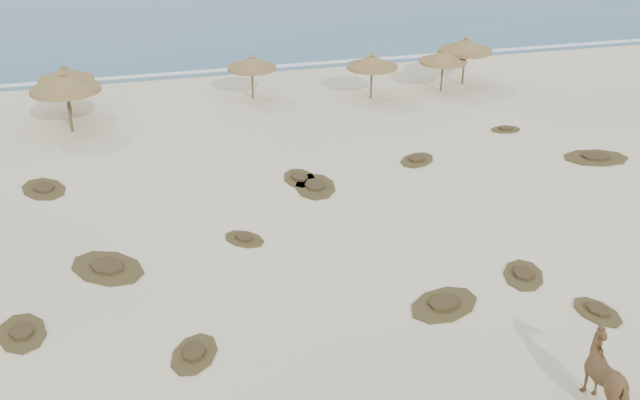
# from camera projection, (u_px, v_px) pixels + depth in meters

# --- Properties ---
(ground) EXTENTS (160.00, 160.00, 0.00)m
(ground) POSITION_uv_depth(u_px,v_px,m) (365.00, 318.00, 19.84)
(ground) COLOR #F4E9C8
(ground) RESTS_ON ground
(foam_line) EXTENTS (70.00, 0.60, 0.01)m
(foam_line) POSITION_uv_depth(u_px,v_px,m) (227.00, 70.00, 42.38)
(foam_line) COLOR white
(foam_line) RESTS_ON ground
(palapa_1) EXTENTS (4.17, 4.17, 2.98)m
(palapa_1) POSITION_uv_depth(u_px,v_px,m) (65.00, 83.00, 32.05)
(palapa_1) COLOR brown
(palapa_1) RESTS_ON ground
(palapa_2) EXTENTS (3.05, 3.05, 2.53)m
(palapa_2) POSITION_uv_depth(u_px,v_px,m) (65.00, 75.00, 34.51)
(palapa_2) COLOR brown
(palapa_2) RESTS_ON ground
(palapa_3) EXTENTS (3.23, 3.23, 2.41)m
(palapa_3) POSITION_uv_depth(u_px,v_px,m) (252.00, 64.00, 36.68)
(palapa_3) COLOR brown
(palapa_3) RESTS_ON ground
(palapa_4) EXTENTS (2.79, 2.79, 2.48)m
(palapa_4) POSITION_uv_depth(u_px,v_px,m) (372.00, 62.00, 36.70)
(palapa_4) COLOR brown
(palapa_4) RESTS_ON ground
(palapa_5) EXTENTS (2.98, 2.98, 2.40)m
(palapa_5) POSITION_uv_depth(u_px,v_px,m) (443.00, 58.00, 37.82)
(palapa_5) COLOR brown
(palapa_5) RESTS_ON ground
(palapa_6) EXTENTS (3.85, 3.85, 2.76)m
(palapa_6) POSITION_uv_depth(u_px,v_px,m) (466.00, 46.00, 38.88)
(palapa_6) COLOR brown
(palapa_6) RESTS_ON ground
(horse) EXTENTS (0.89, 1.96, 1.65)m
(horse) POSITION_uv_depth(u_px,v_px,m) (611.00, 378.00, 16.34)
(horse) COLOR #976E45
(horse) RESTS_ON ground
(scrub_0) EXTENTS (1.65, 2.17, 0.16)m
(scrub_0) POSITION_uv_depth(u_px,v_px,m) (22.00, 332.00, 19.16)
(scrub_0) COLOR #4C4121
(scrub_0) RESTS_ON ground
(scrub_1) EXTENTS (3.11, 3.20, 0.16)m
(scrub_1) POSITION_uv_depth(u_px,v_px,m) (107.00, 267.00, 22.16)
(scrub_1) COLOR #4C4121
(scrub_1) RESTS_ON ground
(scrub_2) EXTENTS (1.73, 1.78, 0.16)m
(scrub_2) POSITION_uv_depth(u_px,v_px,m) (244.00, 239.00, 23.82)
(scrub_2) COLOR #4C4121
(scrub_2) RESTS_ON ground
(scrub_3) EXTENTS (1.94, 2.64, 0.16)m
(scrub_3) POSITION_uv_depth(u_px,v_px,m) (315.00, 186.00, 27.56)
(scrub_3) COLOR #4C4121
(scrub_3) RESTS_ON ground
(scrub_4) EXTENTS (1.92, 2.19, 0.16)m
(scrub_4) POSITION_uv_depth(u_px,v_px,m) (523.00, 275.00, 21.78)
(scrub_4) COLOR #4C4121
(scrub_4) RESTS_ON ground
(scrub_5) EXTENTS (3.04, 2.25, 0.16)m
(scrub_5) POSITION_uv_depth(u_px,v_px,m) (596.00, 157.00, 30.15)
(scrub_5) COLOR #4C4121
(scrub_5) RESTS_ON ground
(scrub_6) EXTENTS (2.36, 2.74, 0.16)m
(scrub_6) POSITION_uv_depth(u_px,v_px,m) (44.00, 189.00, 27.35)
(scrub_6) COLOR #4C4121
(scrub_6) RESTS_ON ground
(scrub_7) EXTENTS (2.20, 2.10, 0.16)m
(scrub_7) POSITION_uv_depth(u_px,v_px,m) (417.00, 160.00, 29.92)
(scrub_7) COLOR #4C4121
(scrub_7) RESTS_ON ground
(scrub_9) EXTENTS (2.71, 2.30, 0.16)m
(scrub_9) POSITION_uv_depth(u_px,v_px,m) (444.00, 304.00, 20.36)
(scrub_9) COLOR #4C4121
(scrub_9) RESTS_ON ground
(scrub_10) EXTENTS (1.45, 0.95, 0.16)m
(scrub_10) POSITION_uv_depth(u_px,v_px,m) (506.00, 129.00, 33.22)
(scrub_10) COLOR #4C4121
(scrub_10) RESTS_ON ground
(scrub_11) EXTENTS (1.76, 2.07, 0.16)m
(scrub_11) POSITION_uv_depth(u_px,v_px,m) (194.00, 354.00, 18.35)
(scrub_11) COLOR #4C4121
(scrub_11) RESTS_ON ground
(scrub_12) EXTENTS (1.32, 1.75, 0.16)m
(scrub_12) POSITION_uv_depth(u_px,v_px,m) (597.00, 311.00, 20.04)
(scrub_12) COLOR #4C4121
(scrub_12) RESTS_ON ground
(scrub_13) EXTENTS (1.26, 1.93, 0.16)m
(scrub_13) POSITION_uv_depth(u_px,v_px,m) (300.00, 178.00, 28.24)
(scrub_13) COLOR #4C4121
(scrub_13) RESTS_ON ground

